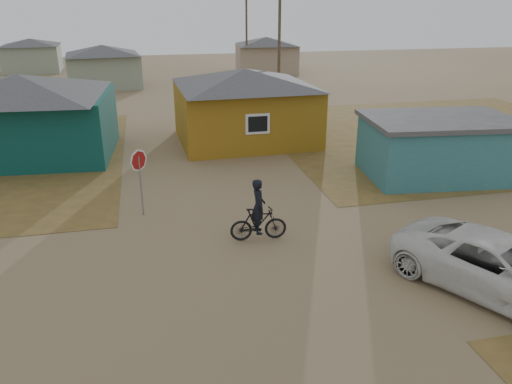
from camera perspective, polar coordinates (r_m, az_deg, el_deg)
The scene contains 13 objects.
ground at distance 14.39m, azimuth 0.13°, elevation -9.30°, with size 120.00×120.00×0.00m, color #866F4D.
grass_ne at distance 31.03m, azimuth 20.62°, elevation 6.28°, with size 20.00×18.00×0.00m, color brown.
house_teal at distance 26.75m, azimuth -25.02°, elevation 7.95°, with size 8.93×7.08×4.00m.
house_yellow at distance 27.13m, azimuth -1.24°, elevation 9.98°, with size 7.72×6.76×3.90m.
shed_turquoise at distance 23.05m, azimuth 20.09°, elevation 4.86°, with size 6.71×4.93×2.60m.
house_pale_west at distance 46.52m, azimuth -17.02°, elevation 13.65°, with size 7.04×6.15×3.60m.
house_beige_east at distance 53.90m, azimuth 1.19°, elevation 15.47°, with size 6.95×6.05×3.60m.
house_pale_north at distance 59.43m, azimuth -24.23°, elevation 14.12°, with size 6.28×5.81×3.40m.
utility_pole_near at distance 35.46m, azimuth 2.66°, elevation 16.12°, with size 1.40×0.20×8.00m.
utility_pole_far at distance 51.22m, azimuth -1.09°, elevation 17.72°, with size 1.40×0.20×8.00m.
stop_sign at distance 17.91m, azimuth -13.20°, elevation 2.78°, with size 0.75×0.36×2.46m.
cyclist at distance 15.96m, azimuth 0.28°, elevation -3.00°, with size 1.87×0.69×2.08m.
vehicle at distance 14.65m, azimuth 26.04°, elevation -7.66°, with size 2.54×5.52×1.53m, color silver.
Camera 1 is at (-2.73, -12.09, 7.32)m, focal length 35.00 mm.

